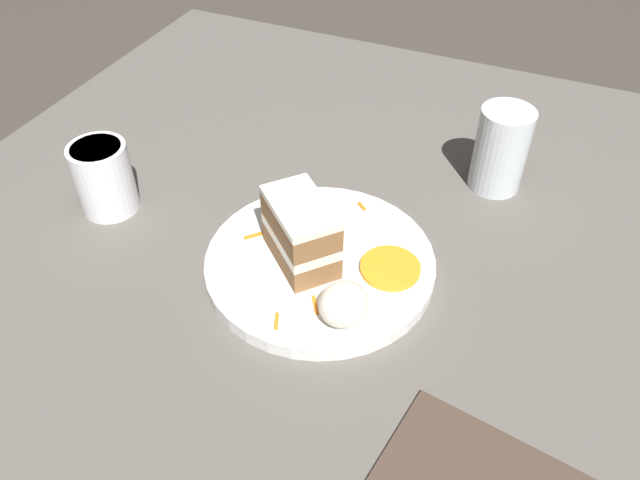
{
  "coord_description": "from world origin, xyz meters",
  "views": [
    {
      "loc": [
        0.52,
        0.23,
        0.57
      ],
      "look_at": [
        0.03,
        0.02,
        0.08
      ],
      "focal_mm": 35.0,
      "sensor_mm": 36.0,
      "label": 1
    }
  ],
  "objects_px": {
    "plate": "(320,263)",
    "cream_dollop": "(344,304)",
    "coffee_mug": "(103,176)",
    "orange_garnish": "(390,268)",
    "cake_slice": "(302,232)",
    "drinking_glass": "(499,154)"
  },
  "relations": [
    {
      "from": "plate",
      "to": "cream_dollop",
      "type": "height_order",
      "value": "cream_dollop"
    },
    {
      "from": "plate",
      "to": "coffee_mug",
      "type": "height_order",
      "value": "coffee_mug"
    },
    {
      "from": "plate",
      "to": "orange_garnish",
      "type": "height_order",
      "value": "orange_garnish"
    },
    {
      "from": "orange_garnish",
      "to": "coffee_mug",
      "type": "distance_m",
      "value": 0.39
    },
    {
      "from": "cake_slice",
      "to": "cream_dollop",
      "type": "distance_m",
      "value": 0.1
    },
    {
      "from": "cake_slice",
      "to": "coffee_mug",
      "type": "xyz_separation_m",
      "value": [
        -0.0,
        -0.28,
        -0.01
      ]
    },
    {
      "from": "plate",
      "to": "cream_dollop",
      "type": "relative_size",
      "value": 4.68
    },
    {
      "from": "coffee_mug",
      "to": "drinking_glass",
      "type": "bearing_deg",
      "value": 118.95
    },
    {
      "from": "orange_garnish",
      "to": "cream_dollop",
      "type": "bearing_deg",
      "value": -15.06
    },
    {
      "from": "cream_dollop",
      "to": "orange_garnish",
      "type": "height_order",
      "value": "cream_dollop"
    },
    {
      "from": "plate",
      "to": "drinking_glass",
      "type": "xyz_separation_m",
      "value": [
        -0.25,
        0.16,
        0.04
      ]
    },
    {
      "from": "cream_dollop",
      "to": "drinking_glass",
      "type": "bearing_deg",
      "value": 163.35
    },
    {
      "from": "cake_slice",
      "to": "coffee_mug",
      "type": "relative_size",
      "value": 1.19
    },
    {
      "from": "drinking_glass",
      "to": "coffee_mug",
      "type": "height_order",
      "value": "drinking_glass"
    },
    {
      "from": "drinking_glass",
      "to": "coffee_mug",
      "type": "xyz_separation_m",
      "value": [
        0.25,
        -0.46,
        0.0
      ]
    },
    {
      "from": "cake_slice",
      "to": "orange_garnish",
      "type": "distance_m",
      "value": 0.11
    },
    {
      "from": "cake_slice",
      "to": "orange_garnish",
      "type": "xyz_separation_m",
      "value": [
        -0.02,
        0.1,
        -0.04
      ]
    },
    {
      "from": "cream_dollop",
      "to": "drinking_glass",
      "type": "distance_m",
      "value": 0.34
    },
    {
      "from": "plate",
      "to": "drinking_glass",
      "type": "height_order",
      "value": "drinking_glass"
    },
    {
      "from": "cake_slice",
      "to": "orange_garnish",
      "type": "bearing_deg",
      "value": 144.95
    },
    {
      "from": "plate",
      "to": "cake_slice",
      "type": "relative_size",
      "value": 2.4
    },
    {
      "from": "drinking_glass",
      "to": "coffee_mug",
      "type": "bearing_deg",
      "value": -61.05
    }
  ]
}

